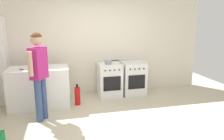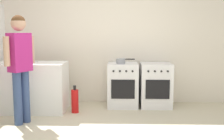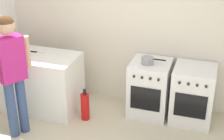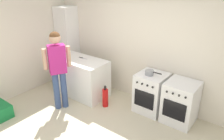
{
  "view_description": "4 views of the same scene",
  "coord_description": "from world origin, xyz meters",
  "px_view_note": "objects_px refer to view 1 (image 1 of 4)",
  "views": [
    {
      "loc": [
        -0.86,
        -3.74,
        1.92
      ],
      "look_at": [
        0.23,
        0.79,
        0.86
      ],
      "focal_mm": 35.0,
      "sensor_mm": 36.0,
      "label": 1
    },
    {
      "loc": [
        0.3,
        -3.83,
        1.47
      ],
      "look_at": [
        0.16,
        0.9,
        0.81
      ],
      "focal_mm": 45.0,
      "sensor_mm": 36.0,
      "label": 2
    },
    {
      "loc": [
        1.22,
        -2.96,
        2.87
      ],
      "look_at": [
        -0.02,
        0.85,
        1.0
      ],
      "focal_mm": 55.0,
      "sensor_mm": 36.0,
      "label": 3
    },
    {
      "loc": [
        2.16,
        -2.15,
        2.69
      ],
      "look_at": [
        -0.19,
        0.91,
        1.03
      ],
      "focal_mm": 35.0,
      "sensor_mm": 36.0,
      "label": 4
    }
  ],
  "objects_px": {
    "pot": "(108,62)",
    "person": "(39,69)",
    "oven_left": "(109,79)",
    "knife_bread": "(26,70)",
    "knife_utility": "(38,67)",
    "oven_right": "(133,78)",
    "fire_extinguisher": "(77,96)"
  },
  "relations": [
    {
      "from": "oven_right",
      "to": "pot",
      "type": "xyz_separation_m",
      "value": [
        -0.68,
        -0.06,
        0.48
      ]
    },
    {
      "from": "fire_extinguisher",
      "to": "person",
      "type": "bearing_deg",
      "value": -140.1
    },
    {
      "from": "oven_left",
      "to": "person",
      "type": "relative_size",
      "value": 0.5
    },
    {
      "from": "oven_right",
      "to": "knife_utility",
      "type": "relative_size",
      "value": 3.38
    },
    {
      "from": "oven_right",
      "to": "knife_bread",
      "type": "distance_m",
      "value": 2.67
    },
    {
      "from": "oven_right",
      "to": "fire_extinguisher",
      "type": "distance_m",
      "value": 1.6
    },
    {
      "from": "person",
      "to": "pot",
      "type": "bearing_deg",
      "value": 33.39
    },
    {
      "from": "oven_right",
      "to": "knife_utility",
      "type": "bearing_deg",
      "value": -173.34
    },
    {
      "from": "oven_left",
      "to": "fire_extinguisher",
      "type": "relative_size",
      "value": 1.7
    },
    {
      "from": "knife_utility",
      "to": "oven_left",
      "type": "bearing_deg",
      "value": 9.11
    },
    {
      "from": "oven_right",
      "to": "fire_extinguisher",
      "type": "relative_size",
      "value": 1.7
    },
    {
      "from": "knife_utility",
      "to": "fire_extinguisher",
      "type": "xyz_separation_m",
      "value": [
        0.85,
        -0.2,
        -0.69
      ]
    },
    {
      "from": "pot",
      "to": "fire_extinguisher",
      "type": "bearing_deg",
      "value": -153.45
    },
    {
      "from": "pot",
      "to": "person",
      "type": "bearing_deg",
      "value": -146.61
    },
    {
      "from": "pot",
      "to": "knife_bread",
      "type": "height_order",
      "value": "pot"
    },
    {
      "from": "pot",
      "to": "knife_utility",
      "type": "distance_m",
      "value": 1.69
    },
    {
      "from": "oven_left",
      "to": "person",
      "type": "distance_m",
      "value": 2.05
    },
    {
      "from": "oven_right",
      "to": "knife_bread",
      "type": "xyz_separation_m",
      "value": [
        -2.57,
        -0.52,
        0.48
      ]
    },
    {
      "from": "oven_left",
      "to": "knife_utility",
      "type": "bearing_deg",
      "value": -170.89
    },
    {
      "from": "oven_right",
      "to": "knife_utility",
      "type": "distance_m",
      "value": 2.42
    },
    {
      "from": "pot",
      "to": "fire_extinguisher",
      "type": "xyz_separation_m",
      "value": [
        -0.83,
        -0.41,
        -0.68
      ]
    },
    {
      "from": "knife_bread",
      "to": "person",
      "type": "height_order",
      "value": "person"
    },
    {
      "from": "knife_utility",
      "to": "person",
      "type": "height_order",
      "value": "person"
    },
    {
      "from": "oven_left",
      "to": "knife_bread",
      "type": "relative_size",
      "value": 2.64
    },
    {
      "from": "oven_left",
      "to": "pot",
      "type": "relative_size",
      "value": 2.38
    },
    {
      "from": "pot",
      "to": "person",
      "type": "height_order",
      "value": "person"
    },
    {
      "from": "oven_left",
      "to": "knife_bread",
      "type": "distance_m",
      "value": 2.06
    },
    {
      "from": "oven_right",
      "to": "knife_bread",
      "type": "relative_size",
      "value": 2.64
    },
    {
      "from": "knife_utility",
      "to": "person",
      "type": "bearing_deg",
      "value": -83.19
    },
    {
      "from": "knife_utility",
      "to": "knife_bread",
      "type": "bearing_deg",
      "value": -131.67
    },
    {
      "from": "oven_left",
      "to": "person",
      "type": "xyz_separation_m",
      "value": [
        -1.62,
        -1.1,
        0.61
      ]
    },
    {
      "from": "oven_right",
      "to": "knife_utility",
      "type": "height_order",
      "value": "knife_utility"
    }
  ]
}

